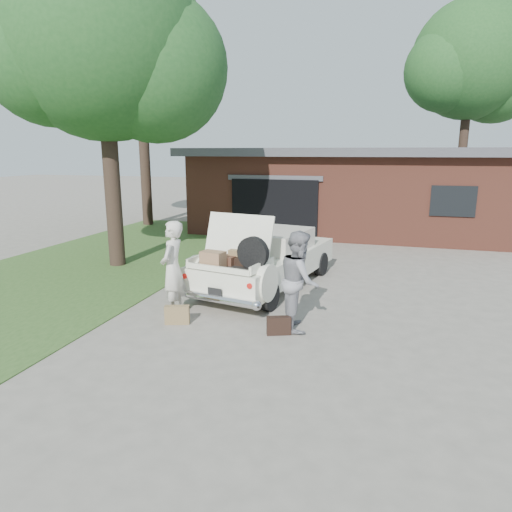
# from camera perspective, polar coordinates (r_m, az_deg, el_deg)

# --- Properties ---
(ground) EXTENTS (90.00, 90.00, 0.00)m
(ground) POSITION_cam_1_polar(r_m,az_deg,el_deg) (9.06, -1.09, -7.62)
(ground) COLOR gray
(ground) RESTS_ON ground
(grass_strip) EXTENTS (6.00, 16.00, 0.02)m
(grass_strip) POSITION_cam_1_polar(r_m,az_deg,el_deg) (14.08, -19.02, -0.79)
(grass_strip) COLOR #2D4C1E
(grass_strip) RESTS_ON ground
(house) EXTENTS (12.80, 7.80, 3.30)m
(house) POSITION_cam_1_polar(r_m,az_deg,el_deg) (19.68, 11.98, 8.28)
(house) COLOR brown
(house) RESTS_ON ground
(tree_left) EXTENTS (5.99, 5.21, 8.63)m
(tree_left) POSITION_cam_1_polar(r_m,az_deg,el_deg) (13.49, -18.32, 23.38)
(tree_left) COLOR #38281E
(tree_left) RESTS_ON ground
(tree_back) EXTENTS (6.48, 5.64, 10.39)m
(tree_back) POSITION_cam_1_polar(r_m,az_deg,el_deg) (20.97, -14.22, 23.76)
(tree_back) COLOR #38281E
(tree_back) RESTS_ON ground
(tree_right) EXTENTS (6.45, 5.61, 10.27)m
(tree_right) POSITION_cam_1_polar(r_m,az_deg,el_deg) (25.88, 25.45, 20.60)
(tree_right) COLOR #38281E
(tree_right) RESTS_ON ground
(sedan) EXTENTS (2.66, 4.94, 1.90)m
(sedan) POSITION_cam_1_polar(r_m,az_deg,el_deg) (10.86, 1.35, -0.33)
(sedan) COLOR white
(sedan) RESTS_ON ground
(woman_left) EXTENTS (0.51, 0.72, 1.88)m
(woman_left) POSITION_cam_1_polar(r_m,az_deg,el_deg) (9.08, -10.38, -1.56)
(woman_left) COLOR beige
(woman_left) RESTS_ON ground
(woman_right) EXTENTS (0.89, 1.03, 1.82)m
(woman_right) POSITION_cam_1_polar(r_m,az_deg,el_deg) (8.29, 5.44, -3.04)
(woman_right) COLOR gray
(woman_right) RESTS_ON ground
(suitcase_left) EXTENTS (0.48, 0.28, 0.35)m
(suitcase_left) POSITION_cam_1_polar(r_m,az_deg,el_deg) (8.79, -9.83, -7.26)
(suitcase_left) COLOR olive
(suitcase_left) RESTS_ON ground
(suitcase_right) EXTENTS (0.45, 0.28, 0.33)m
(suitcase_right) POSITION_cam_1_polar(r_m,az_deg,el_deg) (8.19, 2.87, -8.68)
(suitcase_right) COLOR black
(suitcase_right) RESTS_ON ground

